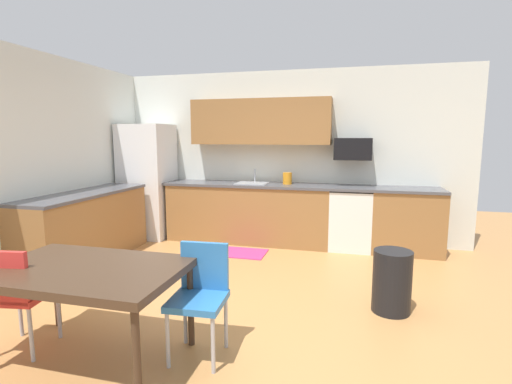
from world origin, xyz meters
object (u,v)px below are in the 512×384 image
chair_far_side (15,291)px  kettle (287,179)px  oven_range (350,219)px  dining_table (86,275)px  trash_bin (392,281)px  refrigerator (148,181)px  chair_near_table (200,290)px  microwave (353,149)px

chair_far_side → kettle: size_ratio=4.25×
oven_range → dining_table: (-1.84, -3.47, 0.21)m
oven_range → trash_bin: bearing=-78.7°
refrigerator → trash_bin: bearing=-28.0°
oven_range → chair_near_table: 3.34m
microwave → refrigerator: bearing=-176.9°
chair_far_side → trash_bin: (2.85, 1.47, -0.20)m
microwave → kettle: (-0.97, -0.05, -0.47)m
chair_near_table → dining_table: bearing=-158.0°
trash_bin → kettle: (-1.38, 2.11, 0.72)m
microwave → chair_far_side: microwave is taller
refrigerator → kettle: bearing=3.2°
chair_near_table → chair_far_side: size_ratio=1.00×
dining_table → kettle: size_ratio=7.00×
dining_table → microwave: bearing=62.7°
microwave → oven_range: bearing=-90.0°
kettle → chair_far_side: bearing=-112.4°
chair_far_side → oven_range: bearing=55.3°
dining_table → oven_range: bearing=62.0°
kettle → refrigerator: bearing=-176.8°
dining_table → refrigerator: bearing=113.3°
chair_far_side → trash_bin: bearing=27.2°
oven_range → kettle: (-0.97, 0.05, 0.56)m
refrigerator → trash_bin: size_ratio=3.11×
microwave → kettle: bearing=-177.0°
chair_near_table → chair_far_side: bearing=-165.1°
microwave → chair_near_table: bearing=-108.4°
dining_table → trash_bin: (2.25, 1.41, -0.37)m
refrigerator → chair_far_side: (0.86, -3.44, -0.43)m
dining_table → chair_near_table: chair_near_table is taller
refrigerator → oven_range: bearing=1.4°
refrigerator → kettle: 2.34m
refrigerator → chair_far_side: bearing=-75.9°
refrigerator → chair_near_table: size_ratio=2.20×
oven_range → kettle: 1.12m
chair_near_table → kettle: size_ratio=4.25×
microwave → trash_bin: (0.41, -2.16, -1.19)m
microwave → kettle: size_ratio=2.70×
microwave → chair_near_table: (-1.08, -3.26, -0.98)m
dining_table → chair_near_table: 0.84m
microwave → trash_bin: 2.50m
microwave → chair_far_side: size_ratio=0.64×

